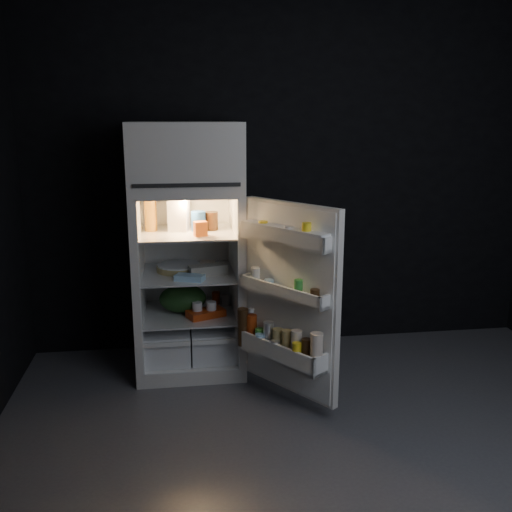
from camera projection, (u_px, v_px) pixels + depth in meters
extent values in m
cube|color=#525257|center=(344.00, 455.00, 3.13)|extent=(4.00, 3.40, 0.00)
cube|color=black|center=(287.00, 178.00, 4.45)|extent=(4.00, 0.00, 2.70)
cube|color=silver|center=(191.00, 359.00, 4.26)|extent=(0.76, 0.70, 0.10)
cube|color=silver|center=(138.00, 277.00, 4.06)|extent=(0.05, 0.70, 1.20)
cube|color=silver|center=(237.00, 273.00, 4.16)|extent=(0.05, 0.70, 1.20)
cube|color=white|center=(187.00, 264.00, 4.42)|extent=(0.66, 0.05, 1.20)
cube|color=silver|center=(186.00, 188.00, 3.96)|extent=(0.76, 0.70, 0.06)
cube|color=silver|center=(185.00, 153.00, 3.91)|extent=(0.76, 0.70, 0.42)
cube|color=black|center=(187.00, 185.00, 3.61)|extent=(0.68, 0.01, 0.02)
cube|color=white|center=(142.00, 278.00, 4.04)|extent=(0.01, 0.65, 1.20)
cube|color=white|center=(234.00, 274.00, 4.13)|extent=(0.01, 0.65, 1.20)
cube|color=white|center=(186.00, 193.00, 3.95)|extent=(0.66, 0.65, 0.01)
cube|color=white|center=(191.00, 353.00, 4.23)|extent=(0.66, 0.65, 0.01)
cube|color=white|center=(187.00, 232.00, 4.01)|extent=(0.65, 0.63, 0.01)
cube|color=white|center=(188.00, 274.00, 4.08)|extent=(0.65, 0.63, 0.01)
cube|color=white|center=(190.00, 313.00, 4.15)|extent=(0.65, 0.63, 0.01)
cube|color=white|center=(168.00, 339.00, 4.20)|extent=(0.32, 0.59, 0.22)
cube|color=white|center=(213.00, 337.00, 4.24)|extent=(0.32, 0.59, 0.22)
cube|color=white|center=(167.00, 344.00, 3.86)|extent=(0.32, 0.02, 0.03)
cube|color=white|center=(216.00, 342.00, 3.91)|extent=(0.32, 0.02, 0.03)
cube|color=#FFE5B2|center=(186.00, 197.00, 3.90)|extent=(0.14, 0.14, 0.02)
cube|color=silver|center=(291.00, 299.00, 3.58)|extent=(0.48, 0.65, 1.22)
cube|color=white|center=(288.00, 300.00, 3.56)|extent=(0.42, 0.59, 1.18)
cube|color=white|center=(284.00, 243.00, 3.44)|extent=(0.47, 0.61, 0.02)
cube|color=white|center=(280.00, 238.00, 3.41)|extent=(0.41, 0.56, 0.10)
cube|color=white|center=(326.00, 245.00, 3.20)|extent=(0.08, 0.07, 0.10)
cube|color=white|center=(247.00, 229.00, 3.66)|extent=(0.08, 0.07, 0.10)
cube|color=white|center=(283.00, 296.00, 3.52)|extent=(0.48, 0.61, 0.02)
cube|color=white|center=(278.00, 292.00, 3.48)|extent=(0.41, 0.56, 0.09)
cube|color=white|center=(324.00, 303.00, 3.28)|extent=(0.09, 0.07, 0.09)
cube|color=white|center=(246.00, 280.00, 3.74)|extent=(0.09, 0.07, 0.09)
cube|color=white|center=(280.00, 358.00, 3.60)|extent=(0.51, 0.63, 0.02)
cube|color=white|center=(273.00, 352.00, 3.55)|extent=(0.41, 0.56, 0.13)
cube|color=white|center=(320.00, 366.00, 3.35)|extent=(0.13, 0.10, 0.13)
cube|color=white|center=(244.00, 336.00, 3.82)|extent=(0.13, 0.10, 0.13)
cube|color=white|center=(284.00, 228.00, 3.42)|extent=(0.46, 0.59, 0.02)
cylinder|color=yellow|center=(306.00, 234.00, 3.30)|extent=(0.08, 0.08, 0.14)
cylinder|color=silver|center=(289.00, 234.00, 3.40)|extent=(0.08, 0.08, 0.10)
cylinder|color=yellow|center=(263.00, 229.00, 3.55)|extent=(0.08, 0.08, 0.10)
cylinder|color=black|center=(315.00, 297.00, 3.32)|extent=(0.08, 0.08, 0.09)
cylinder|color=#338C33|center=(298.00, 289.00, 3.41)|extent=(0.07, 0.07, 0.12)
cylinder|color=#96C7E8|center=(269.00, 285.00, 3.59)|extent=(0.08, 0.08, 0.07)
cylinder|color=silver|center=(256.00, 277.00, 3.67)|extent=(0.08, 0.08, 0.13)
cylinder|color=beige|center=(316.00, 352.00, 3.36)|extent=(0.11, 0.11, 0.24)
cylinder|color=black|center=(306.00, 353.00, 3.42)|extent=(0.08, 0.08, 0.18)
cylinder|color=beige|center=(296.00, 347.00, 3.47)|extent=(0.09, 0.09, 0.21)
cylinder|color=#A19055|center=(287.00, 345.00, 3.53)|extent=(0.09, 0.09, 0.19)
cylinder|color=#A19055|center=(278.00, 342.00, 3.59)|extent=(0.09, 0.09, 0.18)
cylinder|color=silver|center=(269.00, 337.00, 3.64)|extent=(0.09, 0.09, 0.20)
cylinder|color=#338C33|center=(260.00, 339.00, 3.71)|extent=(0.09, 0.09, 0.13)
cylinder|color=#B0360F|center=(251.00, 330.00, 3.76)|extent=(0.10, 0.10, 0.21)
cylinder|color=yellow|center=(297.00, 355.00, 3.43)|extent=(0.08, 0.08, 0.16)
cylinder|color=silver|center=(275.00, 349.00, 3.56)|extent=(0.08, 0.08, 0.12)
cylinder|color=#96C7E8|center=(260.00, 343.00, 3.65)|extent=(0.08, 0.08, 0.12)
cylinder|color=black|center=(243.00, 327.00, 3.75)|extent=(0.10, 0.10, 0.25)
cylinder|color=white|center=(251.00, 310.00, 3.72)|extent=(0.05, 0.05, 0.02)
cube|color=white|center=(179.00, 214.00, 4.01)|extent=(0.16, 0.16, 0.24)
cylinder|color=#1B4895|center=(198.00, 221.00, 4.02)|extent=(0.11, 0.11, 0.14)
cylinder|color=black|center=(211.00, 221.00, 4.06)|extent=(0.11, 0.11, 0.13)
cylinder|color=#AC6F1B|center=(151.00, 216.00, 4.01)|extent=(0.10, 0.10, 0.22)
cube|color=orange|center=(200.00, 229.00, 3.85)|extent=(0.10, 0.08, 0.10)
cube|color=#9A988C|center=(208.00, 270.00, 4.02)|extent=(0.29, 0.16, 0.07)
cylinder|color=#A19055|center=(179.00, 268.00, 4.13)|extent=(0.40, 0.40, 0.04)
cube|color=#96C7E8|center=(190.00, 278.00, 3.88)|extent=(0.22, 0.16, 0.04)
cube|color=beige|center=(207.00, 264.00, 4.21)|extent=(0.12, 0.11, 0.05)
ellipsoid|color=#193815|center=(183.00, 298.00, 4.16)|extent=(0.42, 0.39, 0.20)
cube|color=#B0360F|center=(206.00, 313.00, 4.06)|extent=(0.29, 0.23, 0.05)
cylinder|color=#B0360F|center=(216.00, 298.00, 4.34)|extent=(0.06, 0.06, 0.09)
cylinder|color=silver|center=(226.00, 299.00, 4.31)|extent=(0.07, 0.07, 0.09)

